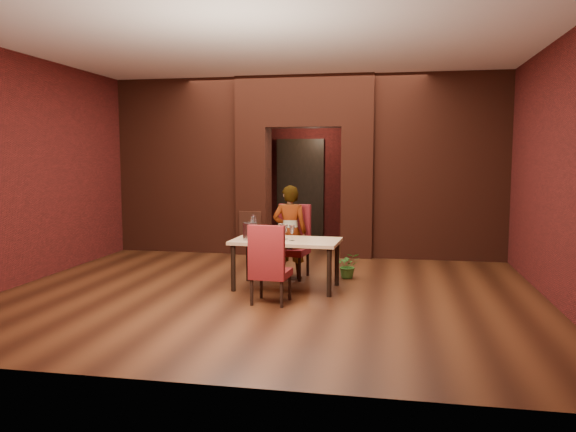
# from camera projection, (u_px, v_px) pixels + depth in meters

# --- Properties ---
(floor) EXTENTS (8.00, 8.00, 0.00)m
(floor) POSITION_uv_depth(u_px,v_px,m) (284.00, 277.00, 8.32)
(floor) COLOR #452211
(floor) RESTS_ON ground
(ceiling) EXTENTS (7.00, 8.00, 0.04)m
(ceiling) POSITION_uv_depth(u_px,v_px,m) (284.00, 56.00, 7.99)
(ceiling) COLOR silver
(ceiling) RESTS_ON ground
(wall_back) EXTENTS (7.00, 0.04, 3.20)m
(wall_back) POSITION_uv_depth(u_px,v_px,m) (319.00, 165.00, 12.07)
(wall_back) COLOR maroon
(wall_back) RESTS_ON ground
(wall_front) EXTENTS (7.00, 0.04, 3.20)m
(wall_front) POSITION_uv_depth(u_px,v_px,m) (183.00, 180.00, 4.25)
(wall_front) COLOR maroon
(wall_front) RESTS_ON ground
(wall_left) EXTENTS (0.04, 8.00, 3.20)m
(wall_left) POSITION_uv_depth(u_px,v_px,m) (65.00, 168.00, 8.80)
(wall_left) COLOR maroon
(wall_left) RESTS_ON ground
(wall_right) EXTENTS (0.04, 8.00, 3.20)m
(wall_right) POSITION_uv_depth(u_px,v_px,m) (540.00, 170.00, 7.52)
(wall_right) COLOR maroon
(wall_right) RESTS_ON ground
(pillar_left) EXTENTS (0.55, 0.55, 2.30)m
(pillar_left) POSITION_uv_depth(u_px,v_px,m) (254.00, 191.00, 10.33)
(pillar_left) COLOR maroon
(pillar_left) RESTS_ON ground
(pillar_right) EXTENTS (0.55, 0.55, 2.30)m
(pillar_right) POSITION_uv_depth(u_px,v_px,m) (357.00, 192.00, 9.98)
(pillar_right) COLOR maroon
(pillar_right) RESTS_ON ground
(lintel) EXTENTS (2.45, 0.55, 0.90)m
(lintel) POSITION_uv_depth(u_px,v_px,m) (305.00, 102.00, 9.99)
(lintel) COLOR maroon
(lintel) RESTS_ON ground
(wing_wall_left) EXTENTS (2.28, 0.35, 3.20)m
(wing_wall_left) POSITION_uv_depth(u_px,v_px,m) (181.00, 166.00, 10.54)
(wing_wall_left) COLOR maroon
(wing_wall_left) RESTS_ON ground
(wing_wall_right) EXTENTS (2.28, 0.35, 3.20)m
(wing_wall_right) POSITION_uv_depth(u_px,v_px,m) (440.00, 167.00, 9.68)
(wing_wall_right) COLOR maroon
(wing_wall_right) RESTS_ON ground
(vent_panel) EXTENTS (0.40, 0.03, 0.50)m
(vent_panel) POSITION_uv_depth(u_px,v_px,m) (250.00, 225.00, 10.11)
(vent_panel) COLOR brown
(vent_panel) RESTS_ON ground
(rear_door) EXTENTS (0.90, 0.08, 2.10)m
(rear_door) POSITION_uv_depth(u_px,v_px,m) (300.00, 191.00, 12.14)
(rear_door) COLOR black
(rear_door) RESTS_ON ground
(rear_door_frame) EXTENTS (1.02, 0.04, 2.22)m
(rear_door_frame) POSITION_uv_depth(u_px,v_px,m) (300.00, 191.00, 12.10)
(rear_door_frame) COLOR black
(rear_door_frame) RESTS_ON ground
(dining_table) EXTENTS (1.46, 0.87, 0.67)m
(dining_table) POSITION_uv_depth(u_px,v_px,m) (286.00, 264.00, 7.58)
(dining_table) COLOR tan
(dining_table) RESTS_ON ground
(chair_far) EXTENTS (0.55, 0.55, 1.07)m
(chair_far) POSITION_uv_depth(u_px,v_px,m) (290.00, 242.00, 8.23)
(chair_far) COLOR maroon
(chair_far) RESTS_ON ground
(chair_near) EXTENTS (0.48, 0.48, 0.97)m
(chair_near) POSITION_uv_depth(u_px,v_px,m) (271.00, 263.00, 6.80)
(chair_near) COLOR maroon
(chair_near) RESTS_ON ground
(person_seated) EXTENTS (0.53, 0.38, 1.37)m
(person_seated) POSITION_uv_depth(u_px,v_px,m) (290.00, 232.00, 8.17)
(person_seated) COLOR silver
(person_seated) RESTS_ON ground
(wine_glass_a) EXTENTS (0.08, 0.08, 0.19)m
(wine_glass_a) POSITION_uv_depth(u_px,v_px,m) (280.00, 231.00, 7.70)
(wine_glass_a) COLOR silver
(wine_glass_a) RESTS_ON dining_table
(wine_glass_b) EXTENTS (0.08, 0.08, 0.20)m
(wine_glass_b) POSITION_uv_depth(u_px,v_px,m) (285.00, 232.00, 7.55)
(wine_glass_b) COLOR white
(wine_glass_b) RESTS_ON dining_table
(wine_glass_c) EXTENTS (0.09, 0.09, 0.21)m
(wine_glass_c) POSITION_uv_depth(u_px,v_px,m) (292.00, 233.00, 7.42)
(wine_glass_c) COLOR white
(wine_glass_c) RESTS_ON dining_table
(tasting_sheet) EXTENTS (0.34, 0.25, 0.00)m
(tasting_sheet) POSITION_uv_depth(u_px,v_px,m) (270.00, 240.00, 7.50)
(tasting_sheet) COLOR white
(tasting_sheet) RESTS_ON dining_table
(wine_bucket) EXTENTS (0.19, 0.19, 0.23)m
(wine_bucket) POSITION_uv_depth(u_px,v_px,m) (250.00, 231.00, 7.50)
(wine_bucket) COLOR #BBBBC2
(wine_bucket) RESTS_ON dining_table
(water_bottle) EXTENTS (0.07, 0.07, 0.32)m
(water_bottle) POSITION_uv_depth(u_px,v_px,m) (253.00, 226.00, 7.67)
(water_bottle) COLOR white
(water_bottle) RESTS_ON dining_table
(potted_plant) EXTENTS (0.40, 0.36, 0.38)m
(potted_plant) POSITION_uv_depth(u_px,v_px,m) (348.00, 265.00, 8.23)
(potted_plant) COLOR #366F27
(potted_plant) RESTS_ON ground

